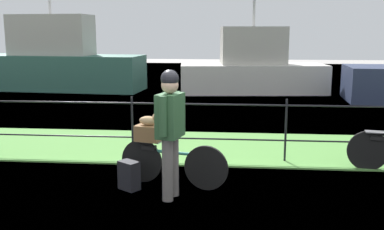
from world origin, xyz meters
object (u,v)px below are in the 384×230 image
backpack_on_paving (129,175)px  terrier_dog (150,120)px  moored_boat_near (253,69)px  moored_boat_mid (53,63)px  cyclist_person (170,123)px  wooden_crate (149,133)px  bicycle_main (172,163)px

backpack_on_paving → terrier_dog: bearing=-94.9°
moored_boat_near → moored_boat_mid: (-7.39, 0.09, 0.17)m
backpack_on_paving → moored_boat_near: moored_boat_near is taller
cyclist_person → moored_boat_mid: moored_boat_mid is taller
terrier_dog → moored_boat_mid: size_ratio=0.05×
wooden_crate → moored_boat_mid: size_ratio=0.05×
bicycle_main → backpack_on_paving: bearing=-159.4°
bicycle_main → backpack_on_paving: 0.62m
wooden_crate → bicycle_main: bearing=-14.7°
moored_boat_mid → bicycle_main: bearing=-60.0°
bicycle_main → terrier_dog: bearing=165.3°
wooden_crate → moored_boat_near: moored_boat_near is taller
terrier_dog → moored_boat_near: (1.84, 9.97, -0.09)m
terrier_dog → backpack_on_paving: (-0.25, -0.30, -0.72)m
terrier_dog → moored_boat_near: moored_boat_near is taller
terrier_dog → cyclist_person: cyclist_person is taller
backpack_on_paving → moored_boat_mid: size_ratio=0.06×
moored_boat_mid → terrier_dog: bearing=-61.2°
wooden_crate → backpack_on_paving: bearing=-127.1°
bicycle_main → moored_boat_mid: bearing=120.0°
terrier_dog → moored_boat_mid: moored_boat_mid is taller
bicycle_main → terrier_dog: 0.68m
moored_boat_near → backpack_on_paving: bearing=-101.5°
bicycle_main → cyclist_person: bearing=-84.1°
cyclist_person → bicycle_main: bearing=95.9°
bicycle_main → moored_boat_mid: size_ratio=0.23×
terrier_dog → moored_boat_mid: 11.49m
terrier_dog → moored_boat_mid: (-5.54, 10.06, 0.08)m
terrier_dog → bicycle_main: bearing=-14.7°
backpack_on_paving → moored_boat_near: (2.10, 10.27, 0.64)m
terrier_dog → cyclist_person: size_ratio=0.19×
bicycle_main → backpack_on_paving: bicycle_main is taller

